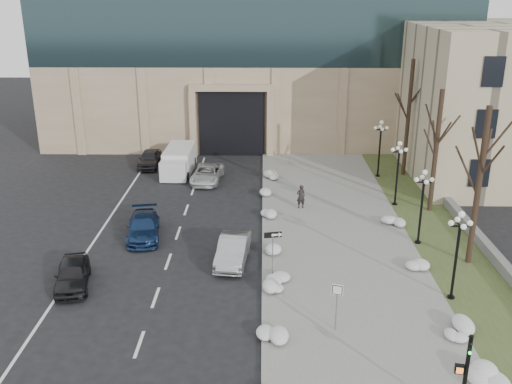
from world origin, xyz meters
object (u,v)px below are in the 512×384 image
at_px(car_e, 150,159).
at_px(lamppost_c, 398,165).
at_px(box_truck, 179,161).
at_px(pedestrian, 301,197).
at_px(one_way_sign, 276,240).
at_px(lamppost_a, 458,244).
at_px(lamppost_d, 380,141).
at_px(car_a, 72,274).
at_px(traffic_signal, 464,381).
at_px(car_d, 207,174).
at_px(lamppost_b, 423,197).
at_px(car_c, 143,227).
at_px(keep_sign, 337,297).
at_px(car_b, 233,250).

relative_size(car_e, lamppost_c, 0.89).
height_order(box_truck, lamppost_c, lamppost_c).
height_order(pedestrian, one_way_sign, one_way_sign).
bearing_deg(lamppost_a, lamppost_d, 90.00).
bearing_deg(car_a, traffic_signal, -42.44).
bearing_deg(car_d, lamppost_b, -35.38).
relative_size(car_c, traffic_signal, 1.28).
distance_m(keep_sign, lamppost_d, 23.26).
height_order(keep_sign, lamppost_a, lamppost_a).
bearing_deg(lamppost_c, pedestrian, -173.35).
relative_size(car_e, traffic_signal, 1.15).
distance_m(one_way_sign, lamppost_d, 19.36).
bearing_deg(lamppost_c, box_truck, 155.01).
bearing_deg(keep_sign, box_truck, 130.88).
distance_m(car_d, lamppost_d, 14.16).
distance_m(car_e, lamppost_a, 29.49).
relative_size(keep_sign, lamppost_c, 0.51).
relative_size(car_e, pedestrian, 2.51).
height_order(car_a, car_d, car_a).
bearing_deg(car_b, box_truck, 113.36).
bearing_deg(car_e, keep_sign, -63.06).
height_order(car_c, one_way_sign, one_way_sign).
relative_size(car_c, pedestrian, 2.79).
bearing_deg(car_c, car_b, -38.63).
distance_m(box_truck, one_way_sign, 20.08).
height_order(car_d, box_truck, box_truck).
bearing_deg(one_way_sign, lamppost_b, 15.44).
bearing_deg(car_a, one_way_sign, -6.44).
xyz_separation_m(car_e, lamppost_c, (19.26, -9.21, 2.35)).
xyz_separation_m(car_a, car_e, (0.04, 21.08, 0.03)).
xyz_separation_m(pedestrian, lamppost_d, (6.77, 7.29, 2.11)).
xyz_separation_m(car_a, lamppost_b, (19.30, 5.37, 2.38)).
xyz_separation_m(car_b, pedestrian, (4.32, 8.15, 0.22)).
distance_m(car_a, car_c, 6.71).
bearing_deg(car_c, car_a, -120.11).
bearing_deg(lamppost_d, car_e, 171.98).
xyz_separation_m(car_a, lamppost_a, (19.30, -1.13, 2.38)).
height_order(car_a, one_way_sign, one_way_sign).
height_order(one_way_sign, lamppost_a, lamppost_a).
distance_m(car_b, lamppost_b, 11.59).
bearing_deg(car_b, lamppost_b, 17.69).
xyz_separation_m(box_truck, lamppost_c, (16.52, -7.70, 2.11)).
height_order(car_e, pedestrian, pedestrian).
bearing_deg(car_e, one_way_sign, -62.89).
height_order(car_b, keep_sign, keep_sign).
xyz_separation_m(car_a, car_d, (5.41, 17.07, -0.04)).
distance_m(one_way_sign, lamppost_c, 13.88).
relative_size(lamppost_b, lamppost_c, 1.00).
bearing_deg(car_b, car_a, -155.04).
bearing_deg(car_d, car_b, -74.09).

